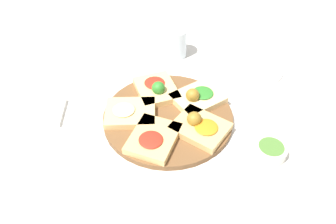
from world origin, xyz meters
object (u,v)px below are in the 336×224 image
at_px(water_glass, 176,43).
at_px(dipping_bowl, 270,150).
at_px(plate_left, 253,67).
at_px(serving_board, 168,117).
at_px(napkin_stack, 47,113).

relative_size(water_glass, dipping_bowl, 1.23).
bearing_deg(water_glass, plate_left, 84.43).
distance_m(plate_left, water_glass, 0.26).
relative_size(serving_board, dipping_bowl, 4.44).
bearing_deg(napkin_stack, plate_left, 121.56).
height_order(serving_board, water_glass, water_glass).
xyz_separation_m(serving_board, dipping_bowl, (0.07, 0.27, 0.01)).
relative_size(napkin_stack, dipping_bowl, 1.36).
bearing_deg(dipping_bowl, napkin_stack, -91.45).
bearing_deg(napkin_stack, water_glass, 141.41).
xyz_separation_m(plate_left, napkin_stack, (0.34, -0.55, -0.00)).
bearing_deg(napkin_stack, dipping_bowl, 88.55).
height_order(plate_left, water_glass, water_glass).
bearing_deg(plate_left, water_glass, -95.57).
bearing_deg(napkin_stack, serving_board, 99.50).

